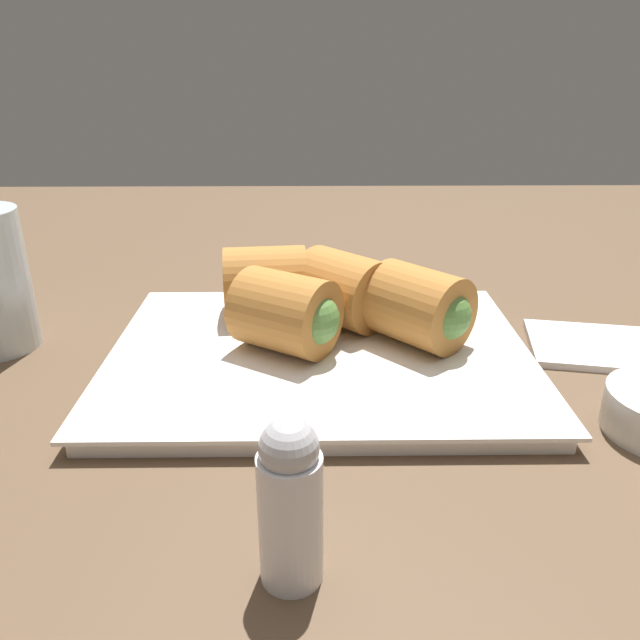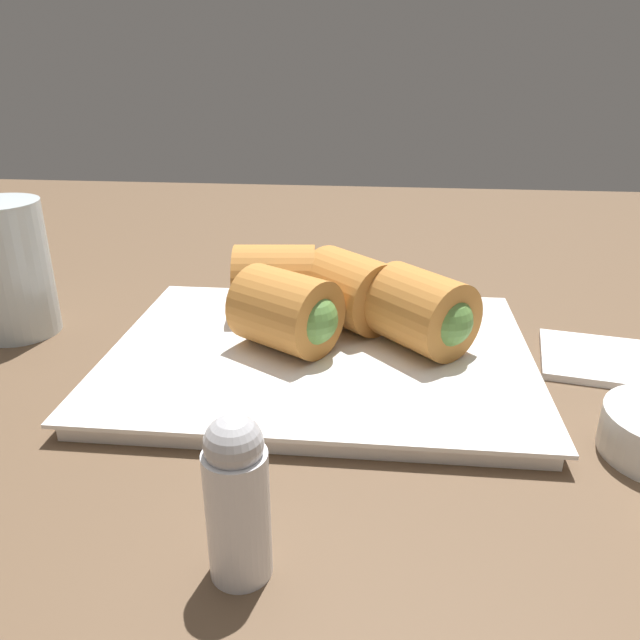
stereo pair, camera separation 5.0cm
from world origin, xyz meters
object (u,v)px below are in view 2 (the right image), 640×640
object	(u,v)px
serving_plate	(320,357)
napkin	(607,361)
spoon	(395,287)
drinking_glass	(9,269)
salt_shaker	(237,498)

from	to	relation	value
serving_plate	napkin	world-z (taller)	serving_plate
serving_plate	napkin	xyz separation A→B (cm)	(-22.82, -2.59, -0.46)
spoon	drinking_glass	distance (cm)	36.26
napkin	drinking_glass	world-z (taller)	drinking_glass
serving_plate	salt_shaker	distance (cm)	21.90
drinking_glass	spoon	bearing A→B (deg)	-158.38
salt_shaker	drinking_glass	bearing A→B (deg)	-44.85
serving_plate	salt_shaker	size ratio (longest dim) A/B	3.78
napkin	salt_shaker	bearing A→B (deg)	44.63
drinking_glass	serving_plate	bearing A→B (deg)	171.84
salt_shaker	napkin	bearing A→B (deg)	-135.37
napkin	salt_shaker	size ratio (longest dim) A/B	1.33
drinking_glass	salt_shaker	size ratio (longest dim) A/B	1.35
spoon	drinking_glass	world-z (taller)	drinking_glass
spoon	salt_shaker	distance (cm)	39.62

